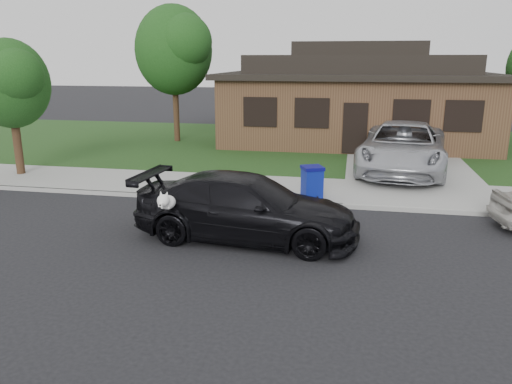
# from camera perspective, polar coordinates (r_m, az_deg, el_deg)

# --- Properties ---
(ground) EXTENTS (120.00, 120.00, 0.00)m
(ground) POSITION_cam_1_polar(r_m,az_deg,el_deg) (11.52, -9.68, -5.77)
(ground) COLOR black
(ground) RESTS_ON ground
(sidewalk) EXTENTS (60.00, 3.00, 0.12)m
(sidewalk) POSITION_cam_1_polar(r_m,az_deg,el_deg) (16.06, -3.46, 0.63)
(sidewalk) COLOR gray
(sidewalk) RESTS_ON ground
(curb) EXTENTS (60.00, 0.12, 0.12)m
(curb) POSITION_cam_1_polar(r_m,az_deg,el_deg) (14.66, -4.92, -0.81)
(curb) COLOR gray
(curb) RESTS_ON ground
(lawn) EXTENTS (60.00, 13.00, 0.13)m
(lawn) POSITION_cam_1_polar(r_m,az_deg,el_deg) (23.72, 1.36, 5.39)
(lawn) COLOR #193814
(lawn) RESTS_ON ground
(driveway) EXTENTS (4.50, 13.00, 0.14)m
(driveway) POSITION_cam_1_polar(r_m,az_deg,el_deg) (20.54, 16.65, 3.25)
(driveway) COLOR gray
(driveway) RESTS_ON ground
(sedan) EXTENTS (5.30, 2.66, 1.49)m
(sedan) POSITION_cam_1_polar(r_m,az_deg,el_deg) (11.41, -1.11, -1.78)
(sedan) COLOR black
(sedan) RESTS_ON ground
(minivan) EXTENTS (3.64, 6.52, 1.72)m
(minivan) POSITION_cam_1_polar(r_m,az_deg,el_deg) (18.45, 16.44, 4.93)
(minivan) COLOR #B5B7BD
(minivan) RESTS_ON driveway
(recycling_bin) EXTENTS (0.75, 0.75, 0.94)m
(recycling_bin) POSITION_cam_1_polar(r_m,az_deg,el_deg) (14.46, 6.42, 1.13)
(recycling_bin) COLOR navy
(recycling_bin) RESTS_ON sidewalk
(house) EXTENTS (12.60, 8.60, 4.65)m
(house) POSITION_cam_1_polar(r_m,az_deg,el_deg) (25.12, 11.37, 10.40)
(house) COLOR #422B1C
(house) RESTS_ON ground
(tree_0) EXTENTS (3.78, 3.60, 6.34)m
(tree_0) POSITION_cam_1_polar(r_m,az_deg,el_deg) (24.37, -9.12, 15.89)
(tree_0) COLOR #332114
(tree_0) RESTS_ON ground
(tree_2) EXTENTS (2.73, 2.60, 4.59)m
(tree_2) POSITION_cam_1_polar(r_m,az_deg,el_deg) (18.93, -26.19, 11.18)
(tree_2) COLOR #332114
(tree_2) RESTS_ON ground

